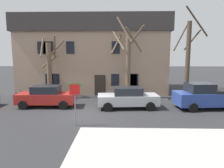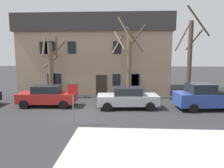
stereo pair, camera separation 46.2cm
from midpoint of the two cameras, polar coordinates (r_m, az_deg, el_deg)
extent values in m
plane|color=#2D2D30|center=(14.50, -7.02, -8.39)|extent=(120.00, 120.00, 0.00)
cube|color=tan|center=(24.34, -3.75, 5.99)|extent=(15.73, 7.28, 6.40)
cube|color=#383333|center=(24.53, -3.84, 15.59)|extent=(16.23, 7.78, 1.79)
cube|color=#2D231E|center=(20.78, -2.31, -0.33)|extent=(1.10, 0.12, 2.10)
cube|color=black|center=(21.83, -15.90, 1.23)|extent=(0.80, 0.08, 1.20)
cube|color=black|center=(21.63, -14.37, 1.23)|extent=(0.80, 0.08, 1.20)
cube|color=black|center=(20.62, 1.88, 1.15)|extent=(0.80, 0.08, 1.20)
cube|color=black|center=(20.66, 6.86, 1.11)|extent=(0.80, 0.08, 1.20)
cube|color=black|center=(20.67, 7.23, 1.11)|extent=(0.80, 0.08, 1.20)
cube|color=black|center=(21.92, -17.87, 9.56)|extent=(0.80, 0.08, 1.20)
cube|color=black|center=(21.72, -16.42, 9.64)|extent=(0.80, 0.08, 1.20)
cube|color=black|center=(21.65, -15.88, 9.67)|extent=(0.80, 0.08, 1.20)
cube|color=black|center=(21.06, -10.45, 9.89)|extent=(0.80, 0.08, 1.20)
cube|color=black|center=(20.48, 2.10, 10.07)|extent=(0.80, 0.08, 1.20)
cylinder|color=brown|center=(20.11, -15.95, 3.56)|extent=(0.46, 0.46, 5.22)
cylinder|color=brown|center=(20.08, -14.57, 9.83)|extent=(0.57, 1.25, 2.11)
cylinder|color=brown|center=(20.77, -15.85, 6.07)|extent=(1.52, 0.51, 1.28)
cylinder|color=brown|center=(20.21, -17.78, 9.78)|extent=(0.28, 1.27, 1.86)
cylinder|color=brown|center=(20.82, -14.36, 9.21)|extent=(2.00, 0.92, 1.77)
cylinder|color=brown|center=(19.31, 5.49, 5.02)|extent=(0.45, 0.45, 6.14)
cylinder|color=brown|center=(19.80, 2.45, 11.40)|extent=(1.19, 2.24, 2.16)
cylinder|color=brown|center=(19.95, 7.94, 13.35)|extent=(1.27, 1.79, 1.67)
cylinder|color=brown|center=(18.83, 2.78, 11.98)|extent=(1.14, 2.00, 1.83)
cylinder|color=brown|center=(18.77, 4.41, 14.87)|extent=(1.45, 1.02, 2.33)
cylinder|color=brown|center=(18.62, 7.10, 12.11)|extent=(1.64, 1.10, 2.16)
cylinder|color=#4C3D2D|center=(19.97, 21.31, 5.94)|extent=(0.41, 0.41, 7.07)
cylinder|color=#4C3D2D|center=(19.27, 23.58, 15.76)|extent=(2.20, 0.68, 2.48)
cylinder|color=#4C3D2D|center=(20.63, 19.77, 12.43)|extent=(1.69, 1.09, 2.74)
cylinder|color=#4C3D2D|center=(20.67, 22.45, 11.22)|extent=(1.25, 1.16, 1.85)
cube|color=#AD231E|center=(17.16, -16.81, -3.63)|extent=(4.53, 1.85, 0.78)
cube|color=#1E232B|center=(17.04, -16.90, -1.38)|extent=(2.10, 1.58, 0.58)
cylinder|color=black|center=(17.01, -22.57, -5.30)|extent=(0.69, 0.24, 0.68)
cylinder|color=black|center=(18.55, -20.41, -4.10)|extent=(0.69, 0.24, 0.68)
cylinder|color=black|center=(16.01, -12.52, -5.67)|extent=(0.69, 0.24, 0.68)
cylinder|color=black|center=(17.64, -11.17, -4.35)|extent=(0.69, 0.24, 0.68)
cube|color=#B7BABF|center=(15.88, 5.20, -4.31)|extent=(4.72, 2.13, 0.74)
cube|color=#1E232B|center=(15.76, 5.23, -1.96)|extent=(2.23, 1.72, 0.58)
cylinder|color=black|center=(15.01, -0.43, -6.40)|extent=(0.69, 0.27, 0.68)
cylinder|color=black|center=(16.74, -0.50, -4.87)|extent=(0.69, 0.27, 0.68)
cylinder|color=black|center=(15.36, 11.38, -6.22)|extent=(0.69, 0.27, 0.68)
cylinder|color=black|center=(17.06, 10.10, -4.75)|extent=(0.69, 0.27, 0.68)
cube|color=#2D4799|center=(17.41, 26.84, -3.70)|extent=(5.70, 2.49, 0.96)
cube|color=#1E232B|center=(16.81, 24.04, -1.03)|extent=(1.93, 1.91, 0.70)
cylinder|color=black|center=(15.81, 22.44, -6.28)|extent=(0.70, 0.28, 0.68)
cylinder|color=black|center=(17.58, 19.78, -4.72)|extent=(0.70, 0.28, 0.68)
cylinder|color=slate|center=(12.11, -9.65, -5.76)|extent=(0.07, 0.07, 2.45)
cube|color=red|center=(11.90, -9.77, -1.45)|extent=(0.60, 0.03, 0.60)
cube|color=#1E8C38|center=(11.90, -9.76, -0.23)|extent=(0.76, 0.02, 0.18)
torus|color=black|center=(20.10, -20.97, -3.17)|extent=(0.71, 0.17, 0.71)
torus|color=black|center=(20.38, -23.81, -3.17)|extent=(0.71, 0.17, 0.71)
cylinder|color=#1E4C8C|center=(20.20, -22.43, -2.56)|extent=(0.99, 0.22, 0.19)
cylinder|color=#1E4C8C|center=(20.21, -23.01, -1.92)|extent=(0.09, 0.05, 0.45)
camera|label=1|loc=(0.23, -89.17, 0.12)|focal=32.95mm
camera|label=2|loc=(0.23, 90.83, -0.12)|focal=32.95mm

